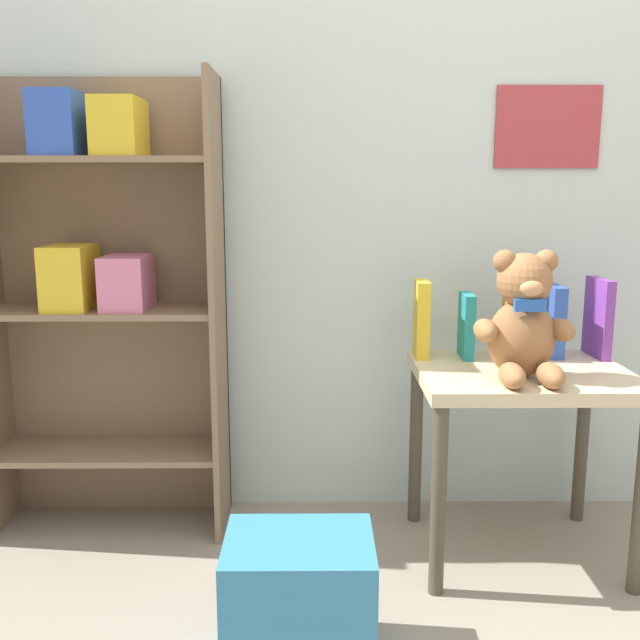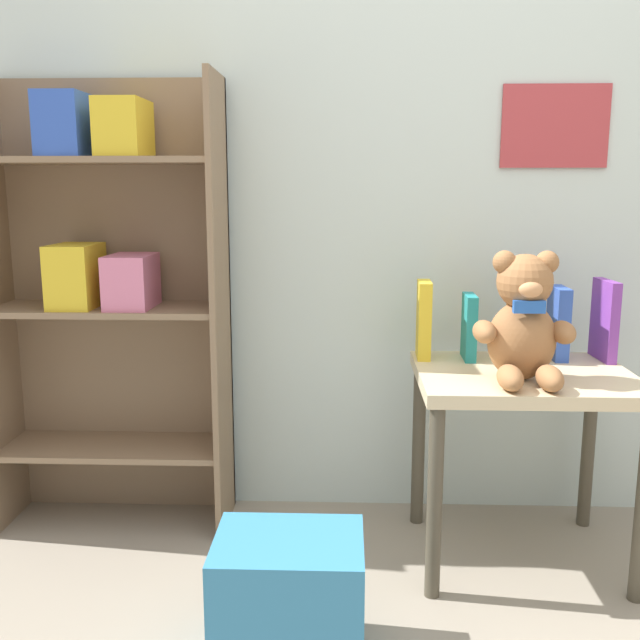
{
  "view_description": "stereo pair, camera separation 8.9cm",
  "coord_description": "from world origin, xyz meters",
  "px_view_note": "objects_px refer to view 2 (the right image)",
  "views": [
    {
      "loc": [
        -0.38,
        -0.88,
        1.06
      ],
      "look_at": [
        -0.37,
        1.09,
        0.69
      ],
      "focal_mm": 40.0,
      "sensor_mm": 36.0,
      "label": 1
    },
    {
      "loc": [
        -0.29,
        -0.88,
        1.06
      ],
      "look_at": [
        -0.37,
        1.09,
        0.69
      ],
      "focal_mm": 40.0,
      "sensor_mm": 36.0,
      "label": 2
    }
  ],
  "objects_px": {
    "book_standing_teal": "(469,327)",
    "book_standing_blue": "(558,323)",
    "bookshelf_side": "(109,277)",
    "display_table": "(523,402)",
    "book_standing_orange": "(515,321)",
    "teddy_bear": "(524,323)",
    "book_standing_purple": "(605,320)",
    "book_standing_yellow": "(424,320)",
    "storage_bin": "(289,598)"
  },
  "relations": [
    {
      "from": "teddy_bear",
      "to": "book_standing_yellow",
      "type": "bearing_deg",
      "value": 132.8
    },
    {
      "from": "teddy_bear",
      "to": "book_standing_purple",
      "type": "distance_m",
      "value": 0.39
    },
    {
      "from": "book_standing_blue",
      "to": "book_standing_purple",
      "type": "height_order",
      "value": "book_standing_purple"
    },
    {
      "from": "bookshelf_side",
      "to": "teddy_bear",
      "type": "xyz_separation_m",
      "value": [
        1.19,
        -0.31,
        -0.07
      ]
    },
    {
      "from": "display_table",
      "to": "storage_bin",
      "type": "relative_size",
      "value": 1.76
    },
    {
      "from": "display_table",
      "to": "book_standing_blue",
      "type": "relative_size",
      "value": 2.76
    },
    {
      "from": "bookshelf_side",
      "to": "book_standing_yellow",
      "type": "bearing_deg",
      "value": -3.59
    },
    {
      "from": "book_standing_yellow",
      "to": "storage_bin",
      "type": "xyz_separation_m",
      "value": [
        -0.35,
        -0.62,
        -0.53
      ]
    },
    {
      "from": "book_standing_blue",
      "to": "bookshelf_side",
      "type": "bearing_deg",
      "value": 178.38
    },
    {
      "from": "display_table",
      "to": "book_standing_orange",
      "type": "xyz_separation_m",
      "value": [
        0.0,
        0.14,
        0.2
      ]
    },
    {
      "from": "book_standing_purple",
      "to": "book_standing_yellow",
      "type": "bearing_deg",
      "value": 176.89
    },
    {
      "from": "bookshelf_side",
      "to": "book_standing_orange",
      "type": "xyz_separation_m",
      "value": [
        1.22,
        -0.08,
        -0.11
      ]
    },
    {
      "from": "display_table",
      "to": "book_standing_purple",
      "type": "xyz_separation_m",
      "value": [
        0.26,
        0.15,
        0.2
      ]
    },
    {
      "from": "book_standing_orange",
      "to": "book_standing_purple",
      "type": "relative_size",
      "value": 0.98
    },
    {
      "from": "display_table",
      "to": "storage_bin",
      "type": "bearing_deg",
      "value": -142.98
    },
    {
      "from": "book_standing_teal",
      "to": "storage_bin",
      "type": "bearing_deg",
      "value": -127.03
    },
    {
      "from": "book_standing_orange",
      "to": "storage_bin",
      "type": "relative_size",
      "value": 0.69
    },
    {
      "from": "book_standing_teal",
      "to": "book_standing_purple",
      "type": "height_order",
      "value": "book_standing_purple"
    },
    {
      "from": "bookshelf_side",
      "to": "display_table",
      "type": "relative_size",
      "value": 2.35
    },
    {
      "from": "book_standing_blue",
      "to": "storage_bin",
      "type": "distance_m",
      "value": 1.11
    },
    {
      "from": "book_standing_yellow",
      "to": "book_standing_teal",
      "type": "xyz_separation_m",
      "value": [
        0.13,
        -0.01,
        -0.02
      ]
    },
    {
      "from": "book_standing_yellow",
      "to": "book_standing_purple",
      "type": "distance_m",
      "value": 0.53
    },
    {
      "from": "book_standing_teal",
      "to": "display_table",
      "type": "bearing_deg",
      "value": -45.94
    },
    {
      "from": "book_standing_teal",
      "to": "book_standing_blue",
      "type": "height_order",
      "value": "book_standing_blue"
    },
    {
      "from": "book_standing_blue",
      "to": "storage_bin",
      "type": "xyz_separation_m",
      "value": [
        -0.75,
        -0.63,
        -0.52
      ]
    },
    {
      "from": "display_table",
      "to": "book_standing_blue",
      "type": "distance_m",
      "value": 0.28
    },
    {
      "from": "storage_bin",
      "to": "book_standing_purple",
      "type": "bearing_deg",
      "value": 35.12
    },
    {
      "from": "book_standing_yellow",
      "to": "book_standing_teal",
      "type": "relative_size",
      "value": 1.19
    },
    {
      "from": "book_standing_yellow",
      "to": "book_standing_blue",
      "type": "xyz_separation_m",
      "value": [
        0.4,
        0.0,
        -0.01
      ]
    },
    {
      "from": "display_table",
      "to": "storage_bin",
      "type": "distance_m",
      "value": 0.84
    },
    {
      "from": "book_standing_orange",
      "to": "storage_bin",
      "type": "bearing_deg",
      "value": -133.71
    },
    {
      "from": "book_standing_teal",
      "to": "storage_bin",
      "type": "height_order",
      "value": "book_standing_teal"
    },
    {
      "from": "display_table",
      "to": "book_standing_teal",
      "type": "bearing_deg",
      "value": 132.51
    },
    {
      "from": "display_table",
      "to": "book_standing_purple",
      "type": "distance_m",
      "value": 0.37
    },
    {
      "from": "bookshelf_side",
      "to": "display_table",
      "type": "bearing_deg",
      "value": -10.13
    },
    {
      "from": "book_standing_purple",
      "to": "book_standing_teal",
      "type": "bearing_deg",
      "value": 178.83
    },
    {
      "from": "book_standing_teal",
      "to": "book_standing_purple",
      "type": "relative_size",
      "value": 0.82
    },
    {
      "from": "book_standing_blue",
      "to": "storage_bin",
      "type": "bearing_deg",
      "value": -139.28
    },
    {
      "from": "book_standing_yellow",
      "to": "teddy_bear",
      "type": "bearing_deg",
      "value": -45.09
    },
    {
      "from": "display_table",
      "to": "book_standing_orange",
      "type": "bearing_deg",
      "value": 90.0
    },
    {
      "from": "book_standing_teal",
      "to": "book_standing_orange",
      "type": "xyz_separation_m",
      "value": [
        0.13,
        -0.0,
        0.02
      ]
    },
    {
      "from": "display_table",
      "to": "book_standing_orange",
      "type": "height_order",
      "value": "book_standing_orange"
    },
    {
      "from": "storage_bin",
      "to": "book_standing_blue",
      "type": "bearing_deg",
      "value": 39.88
    },
    {
      "from": "display_table",
      "to": "book_standing_yellow",
      "type": "xyz_separation_m",
      "value": [
        -0.26,
        0.16,
        0.2
      ]
    },
    {
      "from": "book_standing_yellow",
      "to": "bookshelf_side",
      "type": "bearing_deg",
      "value": 178.51
    },
    {
      "from": "bookshelf_side",
      "to": "teddy_bear",
      "type": "height_order",
      "value": "bookshelf_side"
    },
    {
      "from": "teddy_bear",
      "to": "book_standing_purple",
      "type": "bearing_deg",
      "value": 39.63
    },
    {
      "from": "book_standing_orange",
      "to": "book_standing_purple",
      "type": "height_order",
      "value": "book_standing_purple"
    },
    {
      "from": "display_table",
      "to": "book_standing_orange",
      "type": "distance_m",
      "value": 0.25
    },
    {
      "from": "book_standing_blue",
      "to": "book_standing_purple",
      "type": "bearing_deg",
      "value": -1.98
    }
  ]
}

